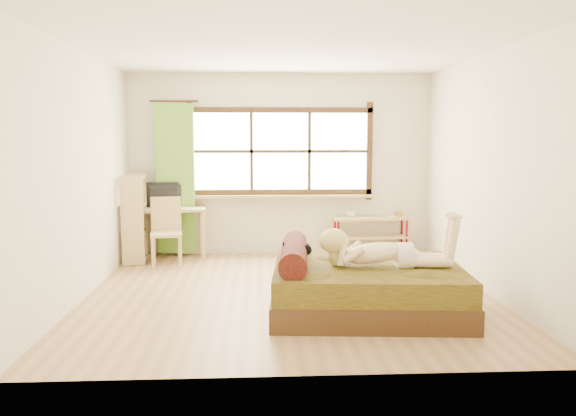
{
  "coord_description": "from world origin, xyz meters",
  "views": [
    {
      "loc": [
        -0.33,
        -6.19,
        1.74
      ],
      "look_at": [
        0.01,
        0.2,
        0.95
      ],
      "focal_mm": 35.0,
      "sensor_mm": 36.0,
      "label": 1
    }
  ],
  "objects": [
    {
      "name": "bookshelf",
      "position": [
        -2.08,
        1.72,
        0.63
      ],
      "size": [
        0.36,
        0.56,
        1.23
      ],
      "rotation": [
        0.0,
        0.0,
        0.11
      ],
      "color": "tan",
      "rests_on": "floor"
    },
    {
      "name": "chair",
      "position": [
        -1.62,
        1.58,
        0.52
      ],
      "size": [
        0.47,
        0.47,
        0.93
      ],
      "rotation": [
        0.0,
        0.0,
        0.15
      ],
      "color": "tan",
      "rests_on": "floor"
    },
    {
      "name": "ceiling",
      "position": [
        0.0,
        0.0,
        2.7
      ],
      "size": [
        4.5,
        4.5,
        0.0
      ],
      "primitive_type": "plane",
      "rotation": [
        3.14,
        0.0,
        0.0
      ],
      "color": "white",
      "rests_on": "wall_back"
    },
    {
      "name": "curtain",
      "position": [
        -1.55,
        2.13,
        1.15
      ],
      "size": [
        0.55,
        0.1,
        2.2
      ],
      "primitive_type": "cube",
      "color": "#5A9227",
      "rests_on": "wall_back"
    },
    {
      "name": "wall_left",
      "position": [
        -2.25,
        0.0,
        1.35
      ],
      "size": [
        0.0,
        4.5,
        4.5
      ],
      "primitive_type": "plane",
      "rotation": [
        1.57,
        0.0,
        1.57
      ],
      "color": "silver",
      "rests_on": "floor"
    },
    {
      "name": "cup",
      "position": [
        1.05,
        2.07,
        0.62
      ],
      "size": [
        0.14,
        0.14,
        0.1
      ],
      "primitive_type": "imported",
      "rotation": [
        0.0,
        0.0,
        0.08
      ],
      "color": "gray",
      "rests_on": "pipe_shelf"
    },
    {
      "name": "woman",
      "position": [
        0.91,
        -0.76,
        0.76
      ],
      "size": [
        1.35,
        0.49,
        0.57
      ],
      "primitive_type": null,
      "rotation": [
        0.0,
        0.0,
        -0.08
      ],
      "color": "beige",
      "rests_on": "bed"
    },
    {
      "name": "monitor",
      "position": [
        -1.7,
        2.0,
        0.93
      ],
      "size": [
        0.64,
        0.18,
        0.37
      ],
      "primitive_type": "imported",
      "rotation": [
        0.0,
        0.0,
        3.29
      ],
      "color": "black",
      "rests_on": "desk"
    },
    {
      "name": "pipe_shelf",
      "position": [
        1.36,
        2.07,
        0.42
      ],
      "size": [
        1.16,
        0.37,
        0.65
      ],
      "rotation": [
        0.0,
        0.0,
        0.08
      ],
      "color": "tan",
      "rests_on": "floor"
    },
    {
      "name": "wall_right",
      "position": [
        2.25,
        0.0,
        1.35
      ],
      "size": [
        0.0,
        4.5,
        4.5
      ],
      "primitive_type": "plane",
      "rotation": [
        1.57,
        0.0,
        -1.57
      ],
      "color": "silver",
      "rests_on": "floor"
    },
    {
      "name": "wall_back",
      "position": [
        0.0,
        2.25,
        1.35
      ],
      "size": [
        4.5,
        0.0,
        4.5
      ],
      "primitive_type": "plane",
      "rotation": [
        1.57,
        0.0,
        0.0
      ],
      "color": "silver",
      "rests_on": "floor"
    },
    {
      "name": "bed",
      "position": [
        0.71,
        -0.71,
        0.26
      ],
      "size": [
        2.01,
        1.66,
        0.72
      ],
      "rotation": [
        0.0,
        0.0,
        -0.08
      ],
      "color": "#331D0F",
      "rests_on": "floor"
    },
    {
      "name": "kitten",
      "position": [
        0.04,
        -0.61,
        0.59
      ],
      "size": [
        0.29,
        0.14,
        0.23
      ],
      "primitive_type": null,
      "rotation": [
        0.0,
        0.0,
        -0.08
      ],
      "color": "black",
      "rests_on": "bed"
    },
    {
      "name": "floor",
      "position": [
        0.0,
        0.0,
        0.0
      ],
      "size": [
        4.5,
        4.5,
        0.0
      ],
      "primitive_type": "plane",
      "color": "#9E754C",
      "rests_on": "ground"
    },
    {
      "name": "wall_front",
      "position": [
        0.0,
        -2.25,
        1.35
      ],
      "size": [
        4.5,
        0.0,
        4.5
      ],
      "primitive_type": "plane",
      "rotation": [
        -1.57,
        0.0,
        0.0
      ],
      "color": "silver",
      "rests_on": "floor"
    },
    {
      "name": "desk",
      "position": [
        -1.7,
        1.95,
        0.64
      ],
      "size": [
        1.26,
        0.71,
        0.74
      ],
      "rotation": [
        0.0,
        0.0,
        0.15
      ],
      "color": "tan",
      "rests_on": "floor"
    },
    {
      "name": "window",
      "position": [
        0.0,
        2.22,
        1.51
      ],
      "size": [
        2.8,
        0.16,
        1.46
      ],
      "color": "#FFEDBF",
      "rests_on": "wall_back"
    },
    {
      "name": "book",
      "position": [
        1.55,
        2.07,
        0.58
      ],
      "size": [
        0.18,
        0.24,
        0.02
      ],
      "primitive_type": "imported",
      "rotation": [
        0.0,
        0.0,
        0.08
      ],
      "color": "gray",
      "rests_on": "pipe_shelf"
    }
  ]
}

